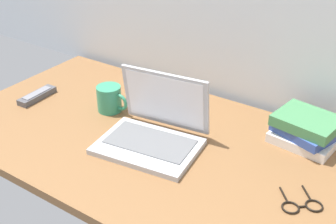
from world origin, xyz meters
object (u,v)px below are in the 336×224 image
object	(u,v)px
laptop	(154,130)
book_stack	(306,130)
eyeglasses	(302,205)
remote_control_near	(37,96)
coffee_mug	(110,98)

from	to	relation	value
laptop	book_stack	distance (m)	0.48
eyeglasses	remote_control_near	bearing A→B (deg)	178.48
remote_control_near	eyeglasses	xyz separation A→B (m)	(1.04, -0.03, -0.01)
remote_control_near	book_stack	xyz separation A→B (m)	(0.94, 0.27, 0.04)
coffee_mug	eyeglasses	size ratio (longest dim) A/B	0.92
coffee_mug	eyeglasses	bearing A→B (deg)	-8.61
remote_control_near	book_stack	distance (m)	0.98
remote_control_near	coffee_mug	bearing A→B (deg)	16.28
laptop	remote_control_near	size ratio (longest dim) A/B	2.08
laptop	coffee_mug	world-z (taller)	laptop
book_stack	eyeglasses	bearing A→B (deg)	-72.53
coffee_mug	laptop	bearing A→B (deg)	-17.77
coffee_mug	remote_control_near	world-z (taller)	coffee_mug
coffee_mug	eyeglasses	xyz separation A→B (m)	(0.75, -0.11, -0.04)
laptop	coffee_mug	xyz separation A→B (m)	(-0.25, 0.08, 0.00)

